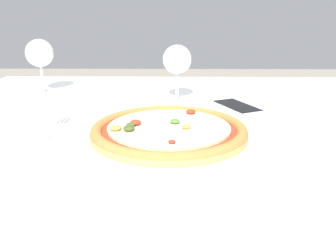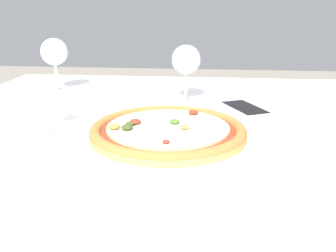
# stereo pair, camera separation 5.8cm
# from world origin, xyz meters

# --- Properties ---
(dining_table) EXTENTS (1.20, 1.12, 0.72)m
(dining_table) POSITION_xyz_m (0.00, 0.00, 0.64)
(dining_table) COLOR #997047
(dining_table) RESTS_ON ground_plane
(pizza_plate) EXTENTS (0.32, 0.32, 0.04)m
(pizza_plate) POSITION_xyz_m (-0.01, -0.10, 0.73)
(pizza_plate) COLOR white
(pizza_plate) RESTS_ON dining_table
(fork) EXTENTS (0.04, 0.17, 0.00)m
(fork) POSITION_xyz_m (-0.25, -0.04, 0.72)
(fork) COLOR silver
(fork) RESTS_ON dining_table
(wine_glass_far_left) EXTENTS (0.08, 0.08, 0.16)m
(wine_glass_far_left) POSITION_xyz_m (-0.38, 0.30, 0.83)
(wine_glass_far_left) COLOR silver
(wine_glass_far_left) RESTS_ON dining_table
(wine_glass_far_right) EXTENTS (0.08, 0.08, 0.15)m
(wine_glass_far_right) POSITION_xyz_m (0.01, 0.20, 0.83)
(wine_glass_far_right) COLOR silver
(wine_glass_far_right) RESTS_ON dining_table
(cell_phone) EXTENTS (0.12, 0.16, 0.01)m
(cell_phone) POSITION_xyz_m (0.16, 0.13, 0.72)
(cell_phone) COLOR white
(cell_phone) RESTS_ON dining_table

